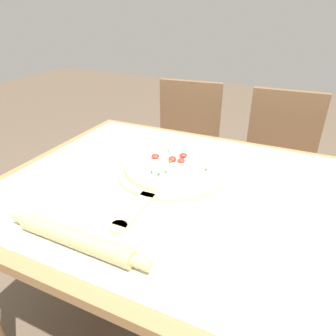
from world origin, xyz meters
The scene contains 8 objects.
ground_plane centered at (0.00, 0.00, 0.00)m, with size 10.00×10.00×0.00m, color brown.
dining_table centered at (0.00, 0.00, 0.62)m, with size 1.14×0.96×0.74m.
towel_cloth centered at (0.00, 0.00, 0.74)m, with size 1.06×0.88×0.00m.
pizza_peel centered at (-0.03, 0.06, 0.75)m, with size 0.39×0.57×0.01m.
pizza centered at (-0.03, 0.08, 0.77)m, with size 0.33×0.33×0.04m.
rolling_pin centered at (-0.08, -0.36, 0.76)m, with size 0.42×0.05×0.05m.
chair_left centered at (-0.26, 0.82, 0.51)m, with size 0.43×0.43×0.88m.
chair_right centered at (0.29, 0.82, 0.51)m, with size 0.41×0.41×0.88m.
Camera 1 is at (0.35, -0.78, 1.26)m, focal length 32.00 mm.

